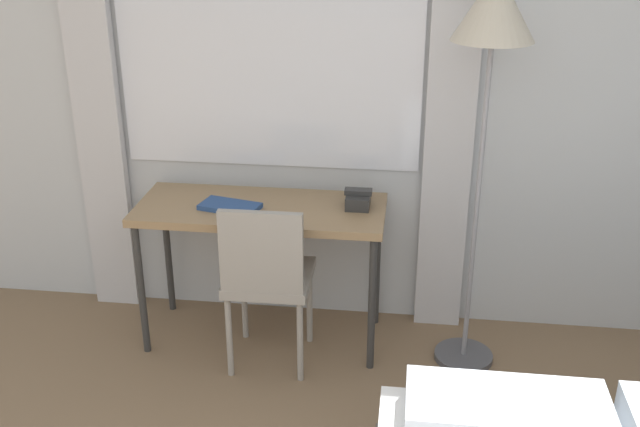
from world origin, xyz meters
TOP-DOWN VIEW (x-y plane):
  - wall_back_with_window at (-0.06, 3.03)m, footprint 5.22×0.13m
  - desk at (-0.49, 2.71)m, footprint 1.22×0.50m
  - desk_chair at (-0.42, 2.45)m, footprint 0.40×0.40m
  - standing_lamp at (0.54, 2.63)m, footprint 0.35×0.35m
  - telephone at (-0.02, 2.76)m, footprint 0.13×0.16m
  - book at (-0.63, 2.65)m, footprint 0.31×0.21m

SIDE VIEW (x-z plane):
  - desk_chair at x=-0.42m, z-range 0.07..0.94m
  - desk at x=-0.49m, z-range 0.30..1.05m
  - book at x=-0.63m, z-range 0.75..0.77m
  - telephone at x=-0.02m, z-range 0.74..0.83m
  - wall_back_with_window at x=-0.06m, z-range 0.00..2.70m
  - standing_lamp at x=0.54m, z-range 0.66..2.54m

